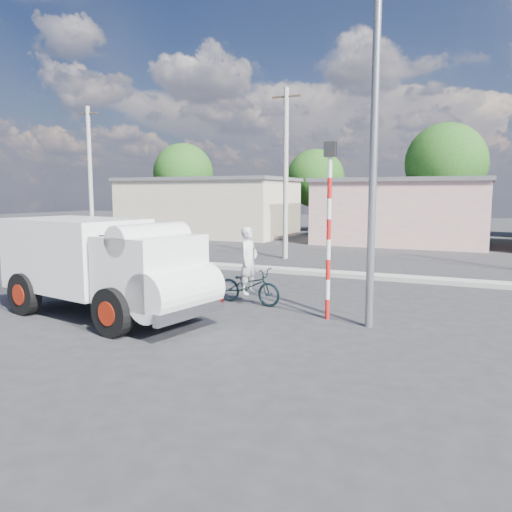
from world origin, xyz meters
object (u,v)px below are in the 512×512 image
at_px(truck, 105,264).
at_px(cyclist, 249,271).
at_px(bicycle, 249,286).
at_px(traffic_pole, 329,215).
at_px(streetlight, 368,111).

height_order(truck, cyclist, truck).
xyz_separation_m(truck, bicycle, (2.63, 2.88, -0.85)).
height_order(cyclist, traffic_pole, traffic_pole).
relative_size(truck, cyclist, 3.32).
bearing_deg(streetlight, bicycle, 163.43).
bearing_deg(truck, traffic_pole, 33.44).
distance_m(bicycle, cyclist, 0.42).
relative_size(bicycle, traffic_pole, 0.46).
relative_size(truck, traffic_pole, 1.44).
bearing_deg(bicycle, truck, 144.14).
height_order(bicycle, cyclist, cyclist).
relative_size(bicycle, cyclist, 1.06).
xyz_separation_m(bicycle, traffic_pole, (2.52, -0.73, 2.07)).
bearing_deg(traffic_pole, truck, -157.29).
distance_m(bicycle, streetlight, 5.72).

